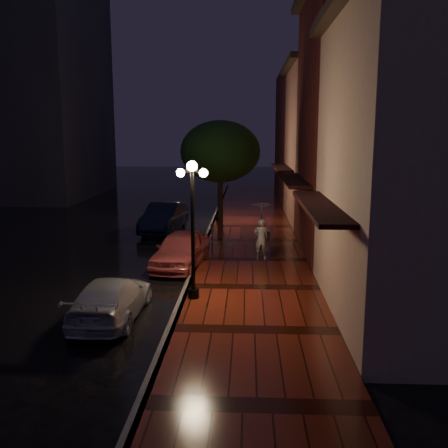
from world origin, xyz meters
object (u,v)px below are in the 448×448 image
at_px(streetlamp_near, 193,222).
at_px(pink_car, 181,249).
at_px(street_tree, 220,153).
at_px(woman_with_umbrella, 262,222).
at_px(streetlamp_far, 219,180).
at_px(navy_car, 164,217).
at_px(silver_car, 111,299).
at_px(parking_meter, 212,237).

height_order(streetlamp_near, pink_car, streetlamp_near).
bearing_deg(street_tree, woman_with_umbrella, -71.34).
relative_size(streetlamp_far, navy_car, 0.91).
bearing_deg(woman_with_umbrella, navy_car, -44.28).
bearing_deg(silver_car, navy_car, -86.40).
height_order(silver_car, parking_meter, parking_meter).
distance_m(streetlamp_near, silver_car, 3.34).
xyz_separation_m(streetlamp_near, street_tree, (0.26, 10.99, 1.64)).
xyz_separation_m(streetlamp_near, parking_meter, (0.22, 5.36, -1.59)).
relative_size(navy_car, woman_with_umbrella, 1.99).
distance_m(streetlamp_far, street_tree, 3.44).
bearing_deg(silver_car, streetlamp_near, -144.42).
bearing_deg(streetlamp_far, navy_car, -138.14).
distance_m(streetlamp_far, parking_meter, 8.79).
bearing_deg(silver_car, woman_with_umbrella, -123.36).
relative_size(streetlamp_near, navy_car, 0.91).
xyz_separation_m(pink_car, woman_with_umbrella, (3.22, 0.85, 1.00)).
distance_m(street_tree, navy_car, 4.66).
xyz_separation_m(streetlamp_far, street_tree, (0.26, -3.01, 1.64)).
bearing_deg(navy_car, silver_car, -80.81).
relative_size(streetlamp_near, pink_car, 1.02).
bearing_deg(street_tree, pink_car, -100.09).
height_order(streetlamp_far, street_tree, street_tree).
distance_m(pink_car, woman_with_umbrella, 3.47).
bearing_deg(pink_car, streetlamp_far, 92.35).
relative_size(street_tree, parking_meter, 4.09).
distance_m(street_tree, pink_car, 7.75).
relative_size(silver_car, parking_meter, 2.95).
relative_size(streetlamp_far, street_tree, 0.74).
relative_size(pink_car, parking_meter, 2.99).
height_order(navy_car, woman_with_umbrella, woman_with_umbrella).
height_order(streetlamp_far, parking_meter, streetlamp_far).
height_order(pink_car, parking_meter, parking_meter).
height_order(street_tree, parking_meter, street_tree).
xyz_separation_m(pink_car, navy_car, (-1.87, 7.28, 0.06)).
distance_m(streetlamp_near, streetlamp_far, 14.00).
xyz_separation_m(navy_car, woman_with_umbrella, (5.09, -6.43, 0.94)).
height_order(streetlamp_far, woman_with_umbrella, streetlamp_far).
height_order(streetlamp_far, silver_car, streetlamp_far).
bearing_deg(silver_car, street_tree, -100.25).
distance_m(street_tree, woman_with_umbrella, 6.77).
bearing_deg(navy_car, pink_car, -69.13).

